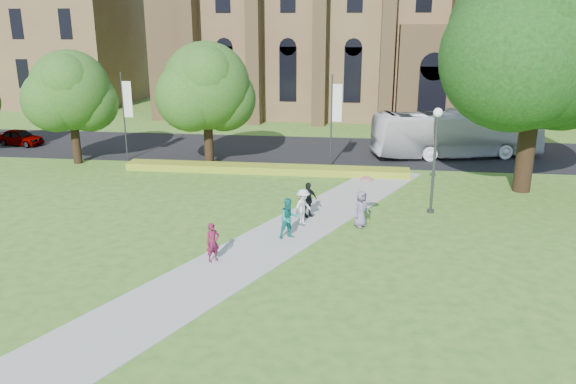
# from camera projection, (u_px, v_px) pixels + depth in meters

# --- Properties ---
(ground) EXTENTS (160.00, 160.00, 0.00)m
(ground) POSITION_uv_depth(u_px,v_px,m) (260.00, 256.00, 22.84)
(ground) COLOR #3A6E21
(ground) RESTS_ON ground
(road) EXTENTS (160.00, 10.00, 0.02)m
(road) POSITION_uv_depth(u_px,v_px,m) (307.00, 150.00, 41.83)
(road) COLOR black
(road) RESTS_ON ground
(footpath) EXTENTS (15.58, 28.54, 0.04)m
(footpath) POSITION_uv_depth(u_px,v_px,m) (264.00, 246.00, 23.79)
(footpath) COLOR #B2B2A8
(footpath) RESTS_ON ground
(flower_hedge) EXTENTS (18.00, 1.40, 0.45)m
(flower_hedge) POSITION_uv_depth(u_px,v_px,m) (266.00, 169.00, 35.56)
(flower_hedge) COLOR gold
(flower_hedge) RESTS_ON ground
(building_west) EXTENTS (22.00, 14.00, 18.30)m
(building_west) POSITION_uv_depth(u_px,v_px,m) (31.00, 22.00, 64.23)
(building_west) COLOR brown
(building_west) RESTS_ON ground
(streetlamp) EXTENTS (0.44, 0.44, 5.24)m
(streetlamp) POSITION_uv_depth(u_px,v_px,m) (435.00, 148.00, 27.14)
(streetlamp) COLOR #38383D
(streetlamp) RESTS_ON ground
(large_tree) EXTENTS (9.60, 9.60, 13.20)m
(large_tree) POSITION_uv_depth(u_px,v_px,m) (540.00, 38.00, 29.27)
(large_tree) COLOR #332114
(large_tree) RESTS_ON ground
(street_tree_0) EXTENTS (5.20, 5.20, 7.50)m
(street_tree_0) POSITION_uv_depth(u_px,v_px,m) (70.00, 90.00, 36.57)
(street_tree_0) COLOR #332114
(street_tree_0) RESTS_ON ground
(street_tree_1) EXTENTS (5.60, 5.60, 8.05)m
(street_tree_1) POSITION_uv_depth(u_px,v_px,m) (206.00, 86.00, 35.84)
(street_tree_1) COLOR #332114
(street_tree_1) RESTS_ON ground
(banner_pole_0) EXTENTS (0.70, 0.10, 6.00)m
(banner_pole_0) POSITION_uv_depth(u_px,v_px,m) (333.00, 116.00, 36.04)
(banner_pole_0) COLOR #38383D
(banner_pole_0) RESTS_ON ground
(banner_pole_1) EXTENTS (0.70, 0.10, 6.00)m
(banner_pole_1) POSITION_uv_depth(u_px,v_px,m) (125.00, 111.00, 37.75)
(banner_pole_1) COLOR #38383D
(banner_pole_1) RESTS_ON ground
(tour_coach) EXTENTS (12.13, 5.54, 3.29)m
(tour_coach) POSITION_uv_depth(u_px,v_px,m) (456.00, 134.00, 39.31)
(tour_coach) COLOR white
(tour_coach) RESTS_ON road
(car_0) EXTENTS (3.91, 2.24, 1.25)m
(car_0) POSITION_uv_depth(u_px,v_px,m) (20.00, 137.00, 43.27)
(car_0) COLOR gray
(car_0) RESTS_ON road
(pedestrian_0) EXTENTS (0.68, 0.67, 1.58)m
(pedestrian_0) POSITION_uv_depth(u_px,v_px,m) (213.00, 242.00, 22.04)
(pedestrian_0) COLOR maroon
(pedestrian_0) RESTS_ON footpath
(pedestrian_1) EXTENTS (1.11, 1.05, 1.81)m
(pedestrian_1) POSITION_uv_depth(u_px,v_px,m) (289.00, 218.00, 24.41)
(pedestrian_1) COLOR #17746D
(pedestrian_1) RESTS_ON footpath
(pedestrian_2) EXTENTS (1.10, 1.28, 1.72)m
(pedestrian_2) POSITION_uv_depth(u_px,v_px,m) (303.00, 207.00, 26.04)
(pedestrian_2) COLOR silver
(pedestrian_2) RESTS_ON footpath
(pedestrian_3) EXTENTS (1.06, 0.94, 1.72)m
(pedestrian_3) POSITION_uv_depth(u_px,v_px,m) (308.00, 200.00, 27.13)
(pedestrian_3) COLOR black
(pedestrian_3) RESTS_ON footpath
(pedestrian_4) EXTENTS (0.96, 0.98, 1.70)m
(pedestrian_4) POSITION_uv_depth(u_px,v_px,m) (361.00, 209.00, 25.81)
(pedestrian_4) COLOR slate
(pedestrian_4) RESTS_ON footpath
(parasol) EXTENTS (0.85, 0.85, 0.58)m
(parasol) POSITION_uv_depth(u_px,v_px,m) (366.00, 185.00, 25.56)
(parasol) COLOR #CD9291
(parasol) RESTS_ON pedestrian_4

